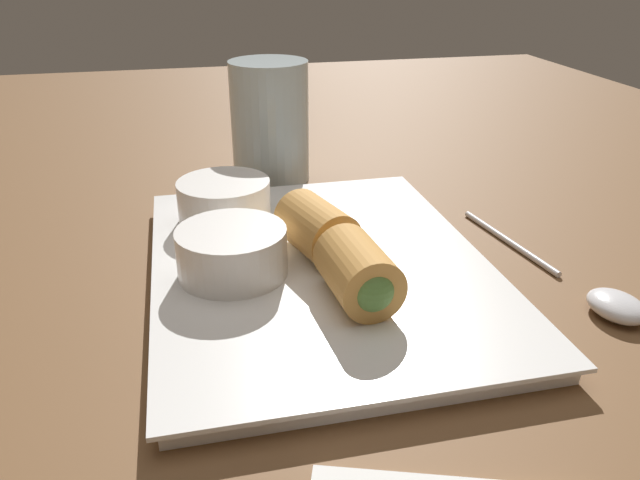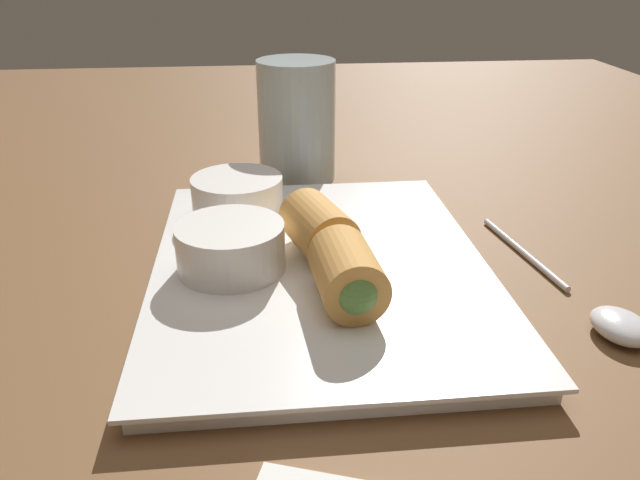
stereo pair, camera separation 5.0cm
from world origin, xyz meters
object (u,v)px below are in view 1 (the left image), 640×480
at_px(drinking_glass, 270,122).
at_px(spoon, 601,296).
at_px(dipping_bowl_far, 224,199).
at_px(serving_plate, 320,269).
at_px(dipping_bowl_near, 232,250).

bearing_deg(drinking_glass, spoon, -149.04).
bearing_deg(spoon, drinking_glass, 30.96).
bearing_deg(dipping_bowl_far, serving_plate, -146.33).
height_order(serving_plate, drinking_glass, drinking_glass).
xyz_separation_m(dipping_bowl_near, dipping_bowl_far, (0.10, -0.00, 0.00)).
xyz_separation_m(dipping_bowl_far, spoon, (-0.17, -0.24, -0.03)).
bearing_deg(dipping_bowl_far, drinking_glass, -24.39).
distance_m(serving_plate, dipping_bowl_near, 0.07).
relative_size(dipping_bowl_near, drinking_glass, 0.63).
relative_size(serving_plate, drinking_glass, 2.61).
bearing_deg(spoon, dipping_bowl_far, 54.62).
bearing_deg(drinking_glass, serving_plate, -179.60).
distance_m(dipping_bowl_far, spoon, 0.30).
distance_m(serving_plate, spoon, 0.20).
height_order(dipping_bowl_far, drinking_glass, drinking_glass).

